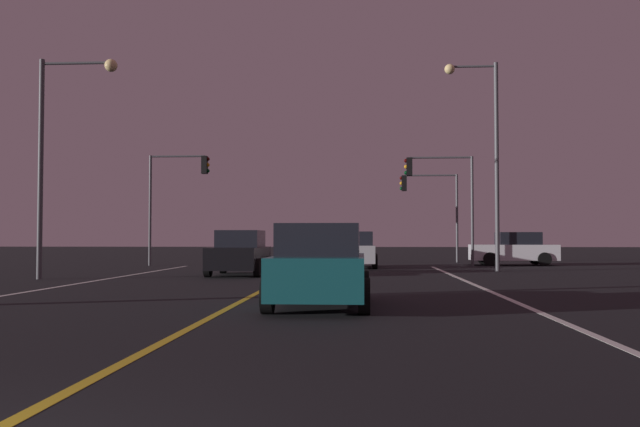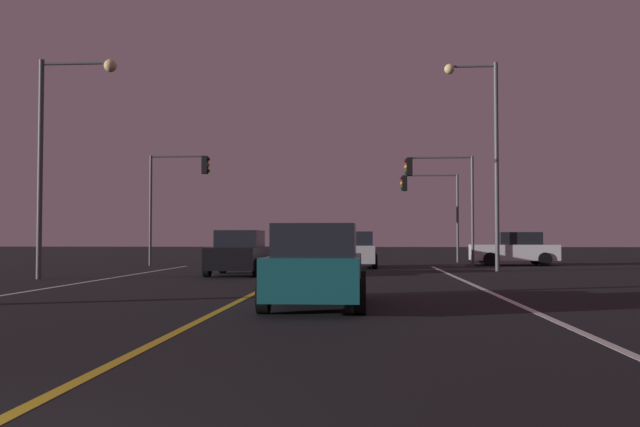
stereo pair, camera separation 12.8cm
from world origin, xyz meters
name	(u,v)px [view 2 (the right image)]	position (x,y,z in m)	size (l,w,h in m)	color
lane_edge_right	(511,301)	(6.08, 12.00, 0.00)	(0.16, 35.99, 0.01)	silver
lane_center_divider	(241,300)	(0.00, 12.00, 0.00)	(0.16, 35.99, 0.01)	gold
car_crossing_side	(515,249)	(10.49, 32.16, 0.82)	(4.30, 2.02, 1.70)	black
car_oncoming	(239,253)	(-1.96, 22.16, 0.82)	(2.02, 4.30, 1.70)	black
car_ahead_far	(355,250)	(2.35, 28.65, 0.82)	(2.02, 4.30, 1.70)	black
car_lead_same_lane	(317,267)	(1.84, 10.47, 0.82)	(2.02, 4.30, 1.70)	black
traffic_light_near_right	(440,184)	(6.50, 30.49, 4.06)	(3.41, 0.36, 5.45)	#4C4C51
traffic_light_near_left	(179,184)	(-6.66, 30.49, 4.16)	(3.13, 0.36, 5.61)	#4C4C51
traffic_light_far_right	(429,196)	(6.49, 35.99, 3.79)	(3.34, 0.36, 5.06)	#4C4C51
street_lamp_left_mid	(59,137)	(-7.68, 19.19, 4.89)	(2.75, 0.44, 7.58)	#4C4C51
street_lamp_right_far	(485,140)	(7.88, 25.52, 5.54)	(2.25, 0.44, 8.84)	#4C4C51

